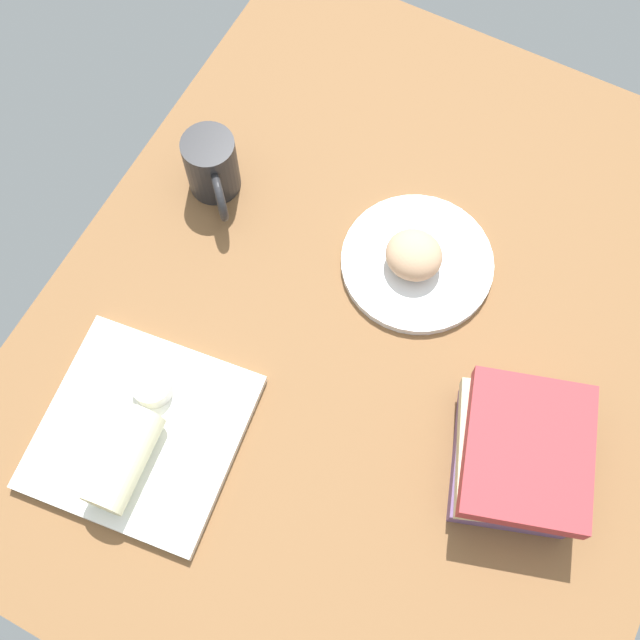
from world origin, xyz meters
TOP-DOWN VIEW (x-y plane):
  - dining_table at (0.00, 0.00)cm, footprint 110.00×90.00cm
  - round_plate at (-11.51, 0.52)cm, footprint 21.78×21.78cm
  - scone_pastry at (-10.74, 0.18)cm, footprint 9.01×9.33cm
  - square_plate at (27.79, -21.11)cm, footprint 28.17×28.17cm
  - sauce_cup at (22.24, -22.42)cm, footprint 5.30×5.30cm
  - breakfast_wrap at (32.22, -20.06)cm, footprint 13.38×7.06cm
  - book_stack at (8.84, 23.60)cm, footprint 22.21×20.99cm
  - coffee_mug at (-9.57, -31.70)cm, footprint 11.03×10.50cm

SIDE VIEW (x-z plane):
  - dining_table at x=0.00cm, z-range 0.00..4.00cm
  - round_plate at x=-11.51cm, z-range 4.00..5.40cm
  - square_plate at x=27.79cm, z-range 4.00..5.60cm
  - sauce_cup at x=22.24cm, z-range 5.70..8.39cm
  - scone_pastry at x=-10.74cm, z-range 5.40..10.64cm
  - breakfast_wrap at x=32.22cm, z-range 5.60..11.26cm
  - book_stack at x=8.84cm, z-range 4.11..12.99cm
  - coffee_mug at x=-9.57cm, z-range 4.10..14.32cm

